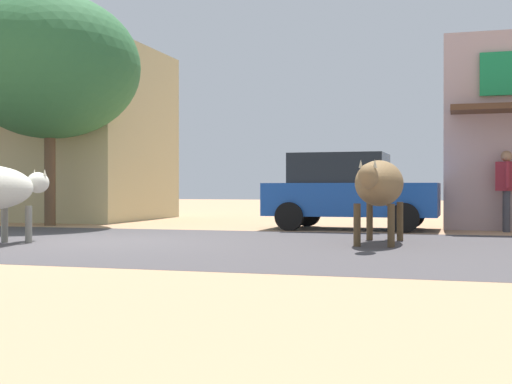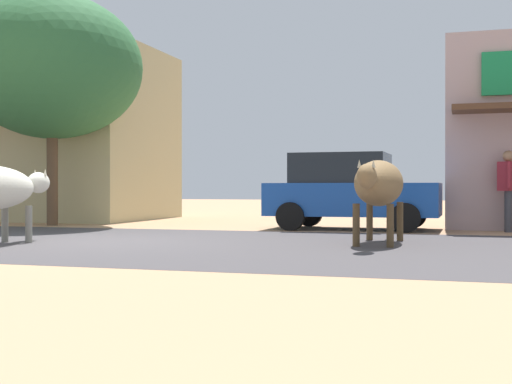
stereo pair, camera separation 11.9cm
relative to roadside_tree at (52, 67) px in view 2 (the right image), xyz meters
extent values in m
plane|color=tan|center=(3.35, -4.04, -3.78)|extent=(80.00, 80.00, 0.00)
cube|color=#464244|center=(3.35, -4.04, -3.78)|extent=(72.00, 6.78, 0.00)
cube|color=tan|center=(-2.81, 3.11, -1.37)|extent=(7.74, 4.49, 4.83)
cylinder|color=brown|center=(0.00, 0.00, -2.58)|extent=(0.26, 0.26, 2.39)
ellipsoid|color=#2E6637|center=(0.00, 0.00, 0.01)|extent=(4.28, 4.28, 3.43)
cube|color=#194AA2|center=(7.12, 0.54, -3.13)|extent=(3.66, 1.78, 0.70)
cube|color=#1E2328|center=(6.85, 0.54, -2.46)|extent=(2.02, 1.62, 0.64)
cylinder|color=black|center=(8.32, 1.39, -3.48)|extent=(0.60, 0.19, 0.60)
cylinder|color=black|center=(8.30, -0.34, -3.48)|extent=(0.60, 0.19, 0.60)
cylinder|color=black|center=(5.95, 1.42, -3.48)|extent=(0.60, 0.19, 0.60)
cylinder|color=black|center=(5.93, -0.31, -3.48)|extent=(0.60, 0.19, 0.60)
ellipsoid|color=beige|center=(2.39, -4.04, -2.79)|extent=(0.30, 0.57, 0.36)
cone|color=beige|center=(2.29, -4.00, -2.61)|extent=(0.06, 0.06, 0.12)
cone|color=beige|center=(2.49, -3.99, -2.61)|extent=(0.06, 0.06, 0.12)
cylinder|color=gray|center=(2.19, -4.69, -3.48)|extent=(0.11, 0.11, 0.61)
cylinder|color=gray|center=(2.64, -4.67, -3.48)|extent=(0.11, 0.11, 0.61)
ellipsoid|color=olive|center=(8.11, -3.12, -2.81)|extent=(0.77, 2.12, 0.74)
ellipsoid|color=olive|center=(8.09, -4.42, -2.71)|extent=(0.29, 0.56, 0.36)
cone|color=beige|center=(8.19, -4.47, -2.53)|extent=(0.06, 0.06, 0.12)
cone|color=beige|center=(7.99, -4.47, -2.53)|extent=(0.06, 0.06, 0.12)
cylinder|color=brown|center=(8.35, -3.81, -3.45)|extent=(0.11, 0.11, 0.66)
cylinder|color=brown|center=(7.84, -3.80, -3.45)|extent=(0.11, 0.11, 0.66)
cylinder|color=brown|center=(8.38, -2.44, -3.45)|extent=(0.11, 0.11, 0.66)
cylinder|color=brown|center=(7.86, -2.43, -3.45)|extent=(0.11, 0.11, 0.66)
cylinder|color=brown|center=(8.13, -2.01, -2.91)|extent=(0.05, 0.05, 0.59)
cylinder|color=#3F3F47|center=(10.27, 0.68, -3.36)|extent=(0.14, 0.14, 0.84)
cylinder|color=#3F3F47|center=(10.27, 0.50, -3.36)|extent=(0.14, 0.14, 0.84)
cube|color=maroon|center=(10.27, 0.59, -2.65)|extent=(0.44, 0.48, 0.59)
sphere|color=tan|center=(10.27, 0.59, -2.24)|extent=(0.23, 0.23, 0.23)
cylinder|color=maroon|center=(10.27, 0.85, -2.62)|extent=(0.09, 0.09, 0.53)
cylinder|color=maroon|center=(10.27, 0.33, -2.62)|extent=(0.09, 0.09, 0.53)
camera|label=1|loc=(9.32, -14.34, -2.88)|focal=48.40mm
camera|label=2|loc=(9.43, -14.31, -2.88)|focal=48.40mm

